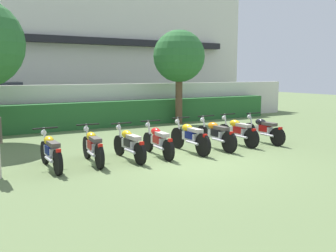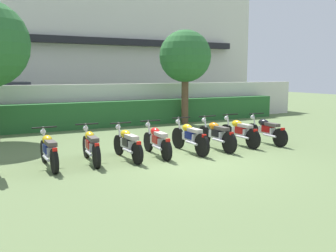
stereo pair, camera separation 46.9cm
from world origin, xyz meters
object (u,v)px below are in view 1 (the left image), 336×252
object	(u,v)px
motorcycle_in_row_0	(51,151)
motorcycle_in_row_6	(237,131)
motorcycle_in_row_3	(158,140)
tree_far_side	(179,57)
motorcycle_in_row_5	(215,134)
motorcycle_in_row_4	(190,137)
motorcycle_in_row_7	(263,129)
motorcycle_in_row_2	(129,144)
motorcycle_in_row_1	(93,146)

from	to	relation	value
motorcycle_in_row_0	motorcycle_in_row_6	xyz separation A→B (m)	(5.84, 0.14, 0.00)
motorcycle_in_row_0	motorcycle_in_row_3	world-z (taller)	motorcycle_in_row_0
tree_far_side	motorcycle_in_row_3	world-z (taller)	tree_far_side
motorcycle_in_row_5	motorcycle_in_row_6	xyz separation A→B (m)	(1.01, 0.18, -0.01)
motorcycle_in_row_3	motorcycle_in_row_5	distance (m)	1.96
motorcycle_in_row_0	motorcycle_in_row_5	distance (m)	4.83
motorcycle_in_row_3	motorcycle_in_row_5	xyz separation A→B (m)	(1.96, -0.03, 0.02)
motorcycle_in_row_6	motorcycle_in_row_5	bearing A→B (deg)	99.40
motorcycle_in_row_4	motorcycle_in_row_7	xyz separation A→B (m)	(2.91, 0.04, -0.02)
motorcycle_in_row_0	motorcycle_in_row_4	size ratio (longest dim) A/B	0.93
motorcycle_in_row_2	motorcycle_in_row_3	distance (m)	0.87
tree_far_side	motorcycle_in_row_5	xyz separation A→B (m)	(-2.09, -5.44, -2.54)
motorcycle_in_row_2	motorcycle_in_row_6	distance (m)	3.85
motorcycle_in_row_6	motorcycle_in_row_7	world-z (taller)	motorcycle_in_row_6
tree_far_side	motorcycle_in_row_1	xyz separation A→B (m)	(-5.87, -5.34, -2.54)
motorcycle_in_row_0	motorcycle_in_row_6	bearing A→B (deg)	-89.72
motorcycle_in_row_1	motorcycle_in_row_2	distance (m)	0.96
tree_far_side	motorcycle_in_row_1	size ratio (longest dim) A/B	2.29
motorcycle_in_row_5	motorcycle_in_row_6	bearing A→B (deg)	-79.12
motorcycle_in_row_1	motorcycle_in_row_2	size ratio (longest dim) A/B	1.00
tree_far_side	motorcycle_in_row_3	distance (m)	7.22
motorcycle_in_row_5	motorcycle_in_row_7	xyz separation A→B (m)	(1.98, 0.03, -0.01)
motorcycle_in_row_2	tree_far_side	bearing A→B (deg)	-43.25
tree_far_side	motorcycle_in_row_7	xyz separation A→B (m)	(-0.11, -5.41, -2.55)
motorcycle_in_row_2	motorcycle_in_row_3	bearing A→B (deg)	-89.49
tree_far_side	motorcycle_in_row_7	distance (m)	5.98
motorcycle_in_row_2	motorcycle_in_row_4	xyz separation A→B (m)	(1.90, -0.01, 0.02)
motorcycle_in_row_3	motorcycle_in_row_6	distance (m)	2.97
tree_far_side	motorcycle_in_row_6	world-z (taller)	tree_far_side
motorcycle_in_row_1	motorcycle_in_row_7	world-z (taller)	motorcycle_in_row_1
motorcycle_in_row_4	motorcycle_in_row_5	xyz separation A→B (m)	(0.93, 0.01, -0.00)
motorcycle_in_row_4	motorcycle_in_row_7	world-z (taller)	motorcycle_in_row_4
motorcycle_in_row_4	motorcycle_in_row_2	bearing A→B (deg)	89.32
tree_far_side	motorcycle_in_row_0	distance (m)	9.13
motorcycle_in_row_4	motorcycle_in_row_1	bearing A→B (deg)	87.51
motorcycle_in_row_5	motorcycle_in_row_2	bearing A→B (deg)	90.67
motorcycle_in_row_2	motorcycle_in_row_5	world-z (taller)	motorcycle_in_row_5
motorcycle_in_row_3	motorcycle_in_row_4	xyz separation A→B (m)	(1.03, -0.03, 0.02)
motorcycle_in_row_4	motorcycle_in_row_6	xyz separation A→B (m)	(1.94, 0.19, -0.01)
motorcycle_in_row_4	motorcycle_in_row_3	bearing A→B (deg)	87.73
tree_far_side	motorcycle_in_row_3	size ratio (longest dim) A/B	2.22
motorcycle_in_row_4	motorcycle_in_row_7	bearing A→B (deg)	-89.66
motorcycle_in_row_2	motorcycle_in_row_7	bearing A→B (deg)	-90.75
motorcycle_in_row_7	tree_far_side	bearing A→B (deg)	-0.72
motorcycle_in_row_4	motorcycle_in_row_7	size ratio (longest dim) A/B	1.03
tree_far_side	motorcycle_in_row_1	bearing A→B (deg)	-137.68
motorcycle_in_row_0	motorcycle_in_row_7	distance (m)	6.80
motorcycle_in_row_7	motorcycle_in_row_1	bearing A→B (deg)	89.82
motorcycle_in_row_0	motorcycle_in_row_4	world-z (taller)	motorcycle_in_row_4
tree_far_side	motorcycle_in_row_4	world-z (taller)	tree_far_side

